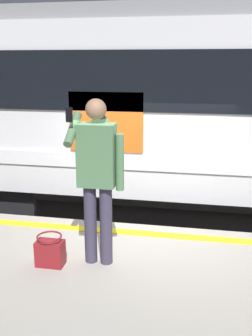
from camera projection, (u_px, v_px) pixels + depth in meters
ground_plane at (140, 279)px, 5.71m from camera, size 25.96×25.96×0.00m
safety_line at (138, 233)px, 5.20m from camera, size 16.96×0.16×0.01m
track_rail_near at (153, 231)px, 7.11m from camera, size 22.50×0.08×0.16m
track_rail_far at (161, 204)px, 8.47m from camera, size 22.50×0.08×0.16m
train_carriage at (240, 100)px, 6.91m from camera, size 12.03×2.96×3.78m
passenger at (98, 169)px, 4.18m from camera, size 0.57×0.55×1.86m
handbag at (50, 252)px, 4.34m from camera, size 0.31×0.28×0.36m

